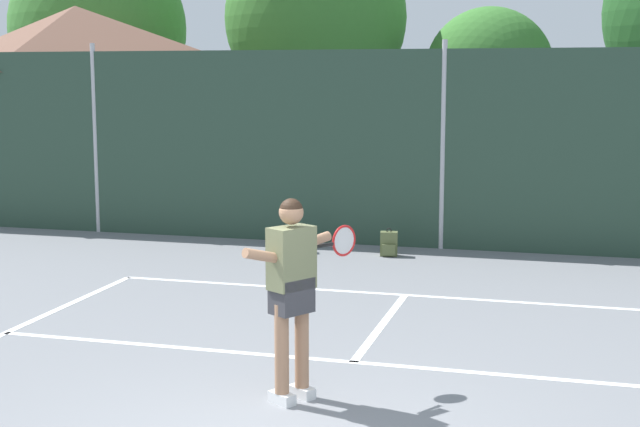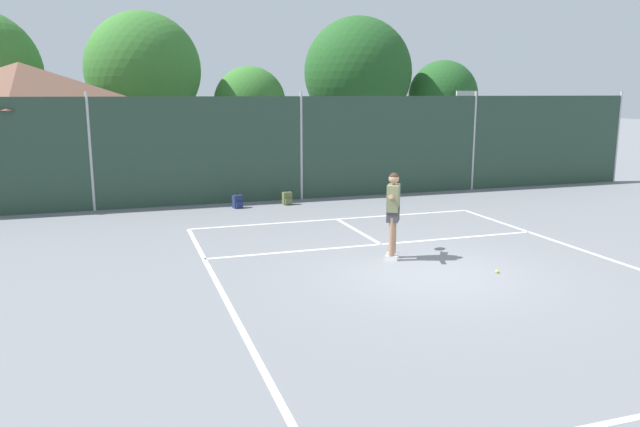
% 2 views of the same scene
% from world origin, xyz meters
% --- Properties ---
extents(ground_plane, '(120.00, 120.00, 0.00)m').
position_xyz_m(ground_plane, '(0.00, 0.00, 0.00)').
color(ground_plane, slate).
extents(court_markings, '(8.30, 11.10, 0.01)m').
position_xyz_m(court_markings, '(0.00, 0.65, 0.00)').
color(court_markings, white).
rests_on(court_markings, ground).
extents(chainlink_fence, '(26.09, 0.09, 3.52)m').
position_xyz_m(chainlink_fence, '(0.00, 9.00, 1.69)').
color(chainlink_fence, '#284233').
rests_on(chainlink_fence, ground).
extents(basketball_hoop, '(0.90, 0.67, 3.55)m').
position_xyz_m(basketball_hoop, '(7.24, 10.86, 2.31)').
color(basketball_hoop, '#9E9EA3').
rests_on(basketball_hoop, ground).
extents(clubhouse_building, '(6.24, 4.70, 4.46)m').
position_xyz_m(clubhouse_building, '(-8.63, 12.12, 2.31)').
color(clubhouse_building, beige).
rests_on(clubhouse_building, ground).
extents(treeline_backdrop, '(24.92, 4.62, 6.98)m').
position_xyz_m(treeline_backdrop, '(-1.65, 17.17, 4.15)').
color(treeline_backdrop, brown).
rests_on(treeline_backdrop, ground).
extents(tennis_player, '(0.72, 1.30, 1.85)m').
position_xyz_m(tennis_player, '(-0.28, 1.26, 1.11)').
color(tennis_player, silver).
rests_on(tennis_player, ground).
extents(tennis_ball, '(0.07, 0.07, 0.07)m').
position_xyz_m(tennis_ball, '(1.24, -0.36, 0.03)').
color(tennis_ball, '#CCE033').
rests_on(tennis_ball, ground).
extents(backpack_navy, '(0.32, 0.30, 0.46)m').
position_xyz_m(backpack_navy, '(-2.33, 8.03, 0.19)').
color(backpack_navy, navy).
rests_on(backpack_navy, ground).
extents(backpack_olive, '(0.31, 0.28, 0.46)m').
position_xyz_m(backpack_olive, '(-0.73, 8.11, 0.19)').
color(backpack_olive, '#566038').
rests_on(backpack_olive, ground).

